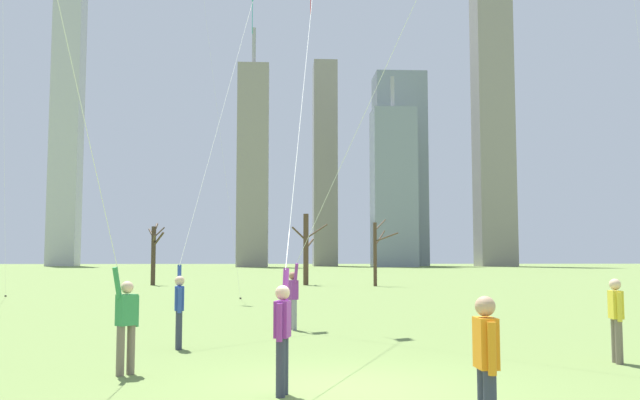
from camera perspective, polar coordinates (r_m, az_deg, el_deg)
ground_plane at (r=11.05m, az=1.87°, el=-15.41°), size 400.00×400.00×0.00m
kite_flyer_midfield_center_orange at (r=11.45m, az=-20.64°, el=12.71°), size 3.57×8.82×21.62m
kite_flyer_midfield_right_pink at (r=18.41m, az=1.64°, el=0.77°), size 8.17×8.31×19.74m
kite_flyer_foreground_right_red at (r=11.51m, az=-2.57°, el=-4.53°), size 1.39×11.89×11.84m
kite_flyer_far_back_teal at (r=16.50m, az=-10.67°, el=-4.62°), size 1.71×8.17×11.73m
bystander_strolling_midfield at (r=7.72m, az=13.69°, el=-13.09°), size 0.22×0.51×1.62m
bystander_watching_nearby at (r=14.57m, az=23.46°, el=-8.86°), size 0.25×0.51×1.62m
distant_kite_high_overhead_blue at (r=34.67m, az=-24.91°, el=13.90°), size 2.22×7.28×15.15m
bare_tree_right_of_center at (r=50.35m, az=-1.16°, el=-3.97°), size 2.71×1.96×5.23m
bare_tree_far_right_edge at (r=51.56m, az=-13.68°, el=-4.14°), size 1.49×2.22×4.60m
bare_tree_rightmost at (r=48.61m, az=4.72°, el=-4.25°), size 1.65×2.10×4.80m
skyline_short_annex at (r=145.38m, az=-5.61°, el=2.96°), size 6.58×5.47×51.26m
skyline_squat_block at (r=161.05m, az=14.22°, el=6.30°), size 8.10×6.97×69.29m
skyline_slender_spire at (r=159.67m, az=0.41°, el=3.05°), size 5.44×7.79×47.63m
skyline_mid_tower_right at (r=146.26m, az=6.14°, el=1.03°), size 9.07×8.34×40.91m
skyline_mid_tower_left at (r=162.21m, az=6.66°, el=2.54°), size 11.83×9.42×45.29m
skyline_wide_slab at (r=170.73m, az=-20.36°, el=5.77°), size 6.60×5.12×64.91m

